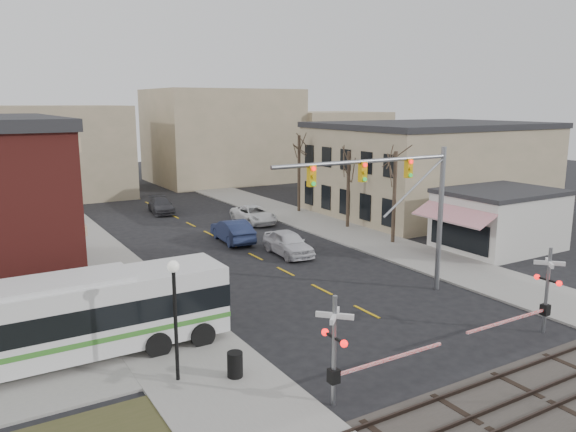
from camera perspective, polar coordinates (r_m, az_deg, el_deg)
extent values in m
plane|color=black|center=(27.45, 10.66, -10.85)|extent=(160.00, 160.00, 0.00)
cube|color=gray|center=(40.87, -19.26, -3.75)|extent=(5.00, 60.00, 0.12)
cube|color=gray|center=(48.17, 3.38, -0.87)|extent=(5.00, 60.00, 0.12)
cube|color=#332D28|center=(22.71, 24.73, -16.64)|extent=(160.00, 5.00, 0.06)
cube|color=#2D231E|center=(22.91, 23.72, -16.05)|extent=(160.00, 0.08, 0.14)
cube|color=#2D231E|center=(23.65, 20.80, -14.92)|extent=(160.00, 0.08, 0.14)
cube|color=#2D231E|center=(22.45, 25.80, -16.83)|extent=(160.00, 0.08, 0.14)
cube|color=tan|center=(35.71, -22.20, 0.88)|extent=(0.10, 15.00, 0.50)
cube|color=tan|center=(35.25, -22.71, 7.45)|extent=(0.10, 15.00, 0.70)
cube|color=black|center=(36.22, -21.91, -3.01)|extent=(0.08, 13.00, 2.60)
cube|color=gray|center=(55.47, 14.20, 4.56)|extent=(20.00, 15.00, 8.00)
cube|color=#262628|center=(55.14, 14.41, 8.95)|extent=(20.30, 15.30, 0.50)
cube|color=beige|center=(42.80, 20.66, -0.51)|extent=(8.00, 6.00, 4.00)
cube|color=#262628|center=(42.44, 20.87, 2.33)|extent=(8.20, 6.20, 0.30)
cube|color=#B41629|center=(39.01, 16.36, 0.16)|extent=(1.68, 6.00, 0.87)
cylinder|color=#382B21|center=(41.94, 10.75, 1.88)|extent=(0.28, 0.28, 6.75)
cylinder|color=#382B21|center=(46.74, 6.13, 2.71)|extent=(0.28, 0.28, 6.30)
cylinder|color=#382B21|center=(53.32, 1.12, 4.34)|extent=(0.28, 0.28, 7.20)
cube|color=silver|center=(24.34, -21.68, -9.62)|extent=(13.06, 2.86, 2.92)
cube|color=black|center=(24.27, -21.71, -9.16)|extent=(13.10, 2.90, 0.98)
cube|color=#377B29|center=(24.58, -21.56, -11.06)|extent=(13.10, 2.90, 0.22)
cylinder|color=black|center=(24.85, -21.44, -12.57)|extent=(1.09, 2.83, 1.09)
cylinder|color=gray|center=(31.96, 15.20, -0.37)|extent=(0.28, 0.28, 8.00)
cylinder|color=gray|center=(27.86, 7.91, 5.52)|extent=(10.64, 0.20, 0.20)
cube|color=gold|center=(29.75, 12.14, 4.78)|extent=(0.35, 0.30, 1.00)
cube|color=gold|center=(27.80, 7.59, 4.48)|extent=(0.35, 0.30, 1.00)
cube|color=gold|center=(26.05, 2.40, 4.11)|extent=(0.35, 0.30, 1.00)
cylinder|color=gray|center=(19.73, 4.70, -13.56)|extent=(0.16, 0.16, 4.00)
cube|color=silver|center=(19.22, 4.77, -10.04)|extent=(1.00, 1.00, 0.18)
cube|color=silver|center=(19.22, 4.77, -10.04)|extent=(1.00, 1.00, 0.18)
sphere|color=#FF0C0C|center=(19.12, 5.71, -12.78)|extent=(0.26, 0.26, 0.26)
sphere|color=#FF0C0C|center=(19.93, 3.79, -11.70)|extent=(0.26, 0.26, 0.26)
cube|color=black|center=(20.13, 4.66, -15.88)|extent=(0.35, 0.35, 0.50)
cube|color=#FF0C0C|center=(21.60, 10.46, -14.05)|extent=(5.00, 0.10, 0.10)
cylinder|color=gray|center=(28.05, 24.81, -6.91)|extent=(0.16, 0.16, 4.00)
cube|color=silver|center=(27.69, 25.03, -4.35)|extent=(1.00, 1.00, 0.18)
cube|color=silver|center=(27.69, 25.03, -4.35)|extent=(1.00, 1.00, 0.18)
sphere|color=#FF0C0C|center=(27.62, 25.84, -6.19)|extent=(0.26, 0.26, 0.26)
sphere|color=#FF0C0C|center=(28.20, 23.97, -5.68)|extent=(0.26, 0.26, 0.26)
cube|color=black|center=(28.33, 24.66, -8.64)|extent=(0.35, 0.35, 0.50)
cube|color=#FF0C0C|center=(26.32, 21.39, -9.89)|extent=(5.00, 0.10, 0.10)
cylinder|color=black|center=(21.44, -11.33, -10.91)|extent=(0.14, 0.14, 4.27)
sphere|color=silver|center=(20.68, -11.58, -5.04)|extent=(0.44, 0.44, 0.44)
cylinder|color=black|center=(22.04, -5.40, -14.78)|extent=(0.60, 0.60, 0.97)
imported|color=silver|center=(38.65, 0.01, -2.75)|extent=(2.31, 5.05, 1.68)
imported|color=#1A2343|center=(42.43, -5.67, -1.49)|extent=(2.24, 5.34, 1.72)
imported|color=white|center=(48.98, -3.49, 0.15)|extent=(2.48, 5.32, 1.47)
imported|color=#3D3D42|center=(54.69, -12.75, 1.03)|extent=(2.60, 5.02, 1.39)
imported|color=#574A46|center=(25.91, -12.33, -9.68)|extent=(0.49, 0.73, 1.97)
imported|color=#303255|center=(29.99, -15.16, -7.31)|extent=(0.90, 0.94, 1.53)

